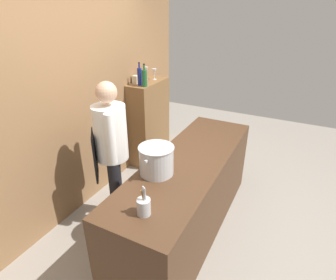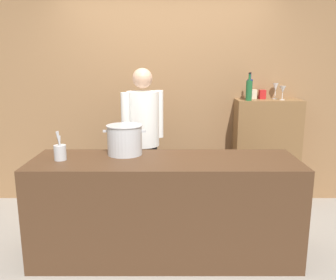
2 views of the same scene
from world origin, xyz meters
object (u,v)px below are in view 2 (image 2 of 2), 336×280
Objects in this scene: wine_bottle_green at (249,90)px; spice_tin_cream at (253,94)px; stockpot_large at (125,140)px; utensil_crock at (60,152)px; wine_glass_short at (283,90)px; wine_glass_wide at (275,88)px; chef at (143,134)px; spice_tin_red at (262,94)px; wine_bottle_cobalt at (250,89)px.

wine_bottle_green reaches higher than spice_tin_cream.
stockpot_large is at bearing -141.37° from spice_tin_cream.
utensil_crock is 1.57× the size of wine_glass_short.
chef is at bearing -162.14° from wine_glass_wide.
spice_tin_red reaches higher than utensil_crock.
wine_bottle_green is 0.28m from spice_tin_red.
chef is at bearing -160.66° from spice_tin_red.
spice_tin_cream is (1.93, 1.31, 0.37)m from utensil_crock.
wine_bottle_green is at bearing -137.74° from spice_tin_red.
stockpot_large is at bearing -144.00° from spice_tin_red.
wine_bottle_cobalt is 0.38m from wine_glass_short.
stockpot_large is 1.72m from wine_bottle_cobalt.
spice_tin_red is at bearing 32.25° from utensil_crock.
wine_bottle_cobalt reaches higher than utensil_crock.
stockpot_large is at bearing -145.06° from wine_bottle_green.
wine_bottle_cobalt reaches higher than spice_tin_red.
chef is 1.70m from wine_glass_short.
wine_glass_wide is at bearing -3.27° from spice_tin_cream.
spice_tin_cream is at bearing 161.87° from chef.
spice_tin_red is (1.39, 0.49, 0.38)m from chef.
spice_tin_red is at bearing -176.35° from wine_glass_wide.
chef reaches higher than wine_glass_short.
stockpot_large is 1.82m from spice_tin_cream.
spice_tin_cream is (1.40, 1.12, 0.31)m from stockpot_large.
chef is 1.52m from spice_tin_red.
chef is 4.32× the size of stockpot_large.
wine_glass_wide is 1.70× the size of spice_tin_cream.
wine_glass_short is 1.47× the size of spice_tin_cream.
wine_glass_wide is 0.13m from wine_glass_short.
wine_bottle_cobalt is (1.21, 0.40, 0.45)m from chef.
chef is at bearing 50.80° from utensil_crock.
stockpot_large is at bearing 38.78° from chef.
spice_tin_cream reaches higher than stockpot_large.
chef is 1.43m from spice_tin_cream.
utensil_crock is at bearing -147.75° from spice_tin_red.
chef is 10.26× the size of wine_glass_short.
wine_bottle_cobalt reaches higher than wine_glass_short.
wine_bottle_cobalt is 1.95× the size of wine_glass_short.
spice_tin_cream is (1.28, 0.51, 0.38)m from chef.
wine_bottle_green is at bearing -106.59° from wine_bottle_cobalt.
stockpot_large reaches higher than utensil_crock.
wine_glass_wide is (0.36, 0.19, 0.01)m from wine_bottle_green.
utensil_crock is at bearing -145.85° from spice_tin_cream.
spice_tin_red is (2.04, 1.29, 0.37)m from utensil_crock.
wine_bottle_cobalt is (1.87, 1.20, 0.44)m from utensil_crock.
spice_tin_cream is (-0.31, 0.13, -0.06)m from wine_glass_short.
chef is 5.35× the size of wine_bottle_green.
wine_glass_wide is 0.17m from spice_tin_red.
chef reaches higher than spice_tin_red.
stockpot_large is 2.37× the size of wine_glass_short.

